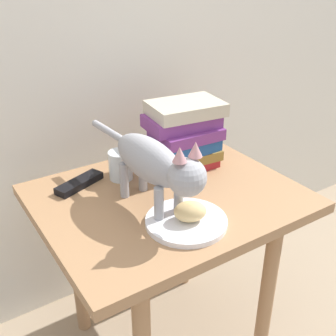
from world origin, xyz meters
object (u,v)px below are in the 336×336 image
cat (155,164)px  tv_remote (79,183)px  book_stack (183,135)px  side_table (168,221)px  plate (186,221)px  candle_jar (121,167)px  bread_roll (190,211)px

cat → tv_remote: cat is taller
cat → book_stack: bearing=40.0°
cat → tv_remote: size_ratio=3.19×
side_table → tv_remote: size_ratio=4.66×
side_table → tv_remote: bearing=137.4°
plate → cat: 0.16m
tv_remote → book_stack: bearing=-30.3°
cat → book_stack: 0.27m
side_table → cat: 0.24m
book_stack → tv_remote: book_stack is taller
plate → candle_jar: 0.30m
book_stack → plate: bearing=-123.4°
side_table → tv_remote: tv_remote is taller
candle_jar → tv_remote: size_ratio=0.57×
book_stack → tv_remote: 0.34m
bread_roll → plate: bearing=122.5°
side_table → plate: bearing=-105.9°
tv_remote → cat: bearing=-83.0°
bread_roll → book_stack: book_stack is taller
bread_roll → cat: (-0.03, 0.10, 0.09)m
plate → book_stack: size_ratio=0.84×
plate → tv_remote: tv_remote is taller
book_stack → candle_jar: size_ratio=2.84×
plate → bread_roll: bread_roll is taller
plate → cat: size_ratio=0.42×
bread_roll → tv_remote: bread_roll is taller
candle_jar → cat: bearing=-90.9°
bread_roll → candle_jar: candle_jar is taller
side_table → candle_jar: candle_jar is taller
side_table → bread_roll: (-0.04, -0.15, 0.13)m
plate → cat: cat is taller
side_table → candle_jar: 0.21m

